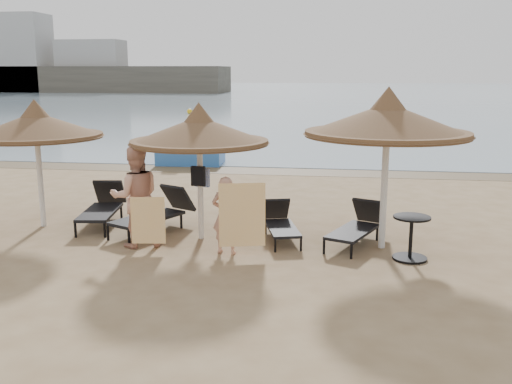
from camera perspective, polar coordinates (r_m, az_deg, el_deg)
ground at (r=10.55m, az=-6.94°, el=-6.59°), size 160.00×160.00×0.00m
sea at (r=89.73m, az=6.72°, el=9.84°), size 200.00×140.00×0.03m
wet_sand_strip at (r=19.51m, az=0.29°, el=2.16°), size 200.00×1.60×0.01m
far_shore at (r=91.76m, az=-9.49°, el=11.61°), size 150.00×54.80×12.00m
palapa_left at (r=13.04m, az=-21.15°, el=6.20°), size 2.80×2.80×2.77m
palapa_center at (r=11.31m, az=-5.70°, el=6.09°), size 2.78×2.78×2.75m
palapa_right at (r=10.88m, az=13.01°, el=6.98°), size 3.10×3.10×3.08m
lounger_far_left at (r=13.12m, az=-15.06°, el=-1.38°), size 0.96×2.07×0.89m
lounger_near_left at (r=12.31m, az=-9.90°, el=-1.99°), size 1.49×2.10×0.90m
lounger_near_right at (r=11.60m, az=2.44°, el=-3.08°), size 0.97×1.73×0.74m
lounger_far_right at (r=11.43m, az=10.13°, el=-3.31°), size 1.26×1.89×0.81m
side_table at (r=10.67m, az=15.22°, el=-4.58°), size 0.66×0.66×0.80m
person_left at (r=11.14m, az=-11.97°, el=0.36°), size 1.24×1.06×2.30m
person_right at (r=10.54m, az=-3.04°, el=-1.72°), size 0.83×0.59×1.70m
towel_left at (r=10.82m, az=-10.75°, el=-2.81°), size 0.64×0.10×0.90m
towel_right at (r=10.25m, az=-1.39°, el=-2.33°), size 0.82×0.22×1.18m
bag_patterned at (r=11.62m, az=-5.39°, el=1.44°), size 0.31×0.14×0.37m
bag_dark at (r=11.28m, az=-5.80°, el=1.59°), size 0.28×0.12×0.39m
pedal_boat at (r=21.00m, az=-6.62°, el=3.89°), size 2.38×1.46×1.09m
buoy_left at (r=36.14m, az=-4.73°, el=6.95°), size 0.34×0.34×0.34m
buoy_mid at (r=41.10m, az=11.48°, el=7.39°), size 0.37×0.37×0.37m
buoy_extra at (r=45.60m, az=-6.66°, el=8.01°), size 0.41×0.41×0.41m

